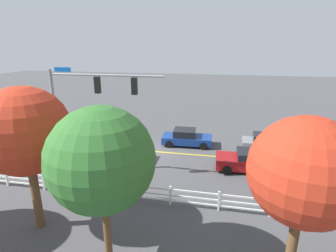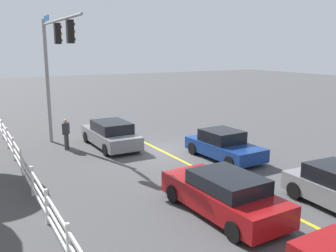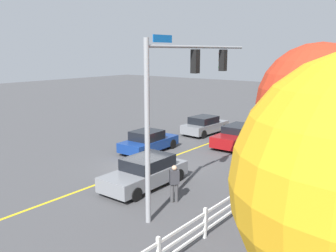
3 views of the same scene
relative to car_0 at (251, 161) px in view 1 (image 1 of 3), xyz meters
name	(u,v)px [view 1 (image 1 of 3)]	position (x,y,z in m)	size (l,w,h in m)	color
ground_plane	(151,151)	(7.74, -1.92, -0.71)	(120.00, 120.00, 0.00)	#444447
lane_center_stripe	(200,155)	(3.74, -1.92, -0.70)	(28.00, 0.16, 0.01)	gold
signal_assembly	(84,102)	(10.71, 2.80, 4.32)	(7.39, 0.38, 7.14)	gray
car_0	(251,161)	(0.00, 0.00, 0.00)	(4.82, 2.11, 1.43)	maroon
car_1	(268,143)	(-1.67, -3.85, -0.01)	(4.27, 2.08, 1.44)	slate
car_2	(186,138)	(5.08, -3.95, -0.03)	(4.32, 2.09, 1.42)	navy
car_3	(116,151)	(9.98, 0.15, 0.01)	(4.78, 2.00, 1.47)	slate
pedestrian	(93,160)	(10.68, 2.45, 0.22)	(0.48, 0.45, 1.69)	#3F3F42
white_rail_fence	(170,195)	(4.74, 5.22, -0.11)	(26.10, 0.10, 1.15)	white
tree_2	(304,173)	(-0.11, 10.17, 4.27)	(3.24, 3.24, 6.63)	brown
tree_3	(101,160)	(6.43, 9.57, 3.80)	(3.94, 3.94, 6.49)	brown
tree_5	(25,132)	(10.61, 8.19, 4.14)	(3.94, 3.94, 6.84)	brown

